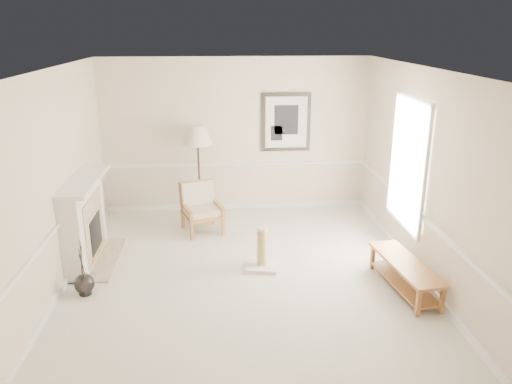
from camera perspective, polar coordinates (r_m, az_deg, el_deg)
ground at (r=7.35m, az=-1.41°, el=-9.26°), size 5.50×5.50×0.00m
room at (r=6.77m, az=-0.39°, el=5.21°), size 5.04×5.54×2.92m
fireplace at (r=7.89m, az=-18.96°, el=-3.20°), size 0.64×1.64×1.31m
floor_vase at (r=7.13m, az=-19.01°, el=-9.95°), size 0.27×0.27×0.79m
armchair at (r=8.72m, az=-6.33°, el=-1.52°), size 0.82×0.85×0.84m
floor_lamp at (r=9.11m, az=-6.68°, el=6.18°), size 0.70×0.70×1.72m
bench at (r=7.10m, az=16.68°, el=-8.68°), size 0.62×1.48×0.41m
scratching_post at (r=7.42m, az=0.71°, el=-7.22°), size 0.52×0.52×0.65m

